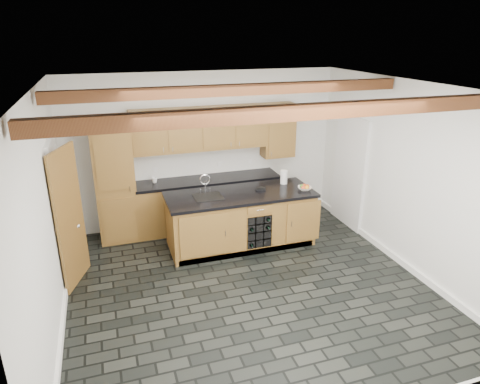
# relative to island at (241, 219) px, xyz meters

# --- Properties ---
(ground) EXTENTS (5.00, 5.00, 0.00)m
(ground) POSITION_rel_island_xyz_m (-0.31, -1.28, -0.46)
(ground) COLOR black
(ground) RESTS_ON ground
(room_shell) EXTENTS (5.01, 5.00, 5.00)m
(room_shell) POSITION_rel_island_xyz_m (-0.39, -0.75, 1.06)
(room_shell) COLOR white
(room_shell) RESTS_ON ground
(back_cabinetry) EXTENTS (3.65, 0.62, 2.20)m
(back_cabinetry) POSITION_rel_island_xyz_m (-0.68, 0.95, 0.51)
(back_cabinetry) COLOR olive
(back_cabinetry) RESTS_ON ground
(island) EXTENTS (2.48, 0.96, 0.93)m
(island) POSITION_rel_island_xyz_m (0.00, 0.00, 0.00)
(island) COLOR olive
(island) RESTS_ON ground
(faucet) EXTENTS (0.45, 0.40, 0.34)m
(faucet) POSITION_rel_island_xyz_m (-0.56, 0.05, 0.50)
(faucet) COLOR black
(faucet) RESTS_ON island
(kitchen_scale) EXTENTS (0.17, 0.11, 0.05)m
(kitchen_scale) POSITION_rel_island_xyz_m (0.37, 0.06, 0.49)
(kitchen_scale) COLOR black
(kitchen_scale) RESTS_ON island
(fruit_bowl) EXTENTS (0.29, 0.29, 0.06)m
(fruit_bowl) POSITION_rel_island_xyz_m (1.07, -0.17, 0.49)
(fruit_bowl) COLOR white
(fruit_bowl) RESTS_ON island
(fruit_cluster) EXTENTS (0.16, 0.17, 0.07)m
(fruit_cluster) POSITION_rel_island_xyz_m (1.07, -0.17, 0.52)
(fruit_cluster) COLOR #B53D18
(fruit_cluster) RESTS_ON fruit_bowl
(paper_towel) EXTENTS (0.12, 0.12, 0.24)m
(paper_towel) POSITION_rel_island_xyz_m (0.87, 0.24, 0.59)
(paper_towel) COLOR white
(paper_towel) RESTS_ON island
(mug) EXTENTS (0.11, 0.11, 0.10)m
(mug) POSITION_rel_island_xyz_m (-1.28, 0.98, 0.51)
(mug) COLOR white
(mug) RESTS_ON back_cabinetry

